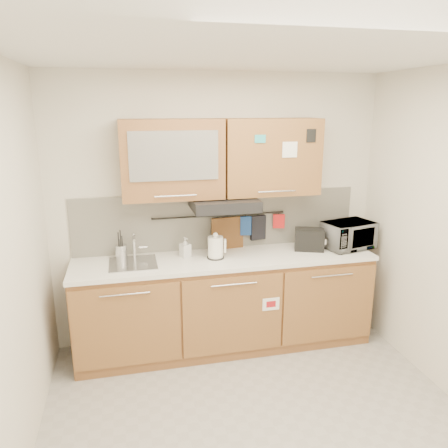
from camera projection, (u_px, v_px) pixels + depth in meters
floor at (262, 428)px, 3.20m from camera, size 3.20×3.20×0.00m
ceiling at (273, 50)px, 2.52m from camera, size 3.20×3.20×0.00m
wall_back at (218, 210)px, 4.28m from camera, size 3.20×0.00×3.20m
wall_left at (3, 283)px, 2.52m from camera, size 0.00×3.00×3.00m
base_cabinet at (225, 307)px, 4.22m from camera, size 2.80×0.64×0.88m
countertop at (226, 259)px, 4.09m from camera, size 2.82×0.62×0.04m
backsplash at (219, 220)px, 4.29m from camera, size 2.80×0.02×0.56m
upper_cabinets at (222, 158)px, 3.97m from camera, size 1.82×0.37×0.70m
range_hood at (224, 204)px, 4.01m from camera, size 0.60×0.46×0.10m
sink at (133, 263)px, 3.92m from camera, size 0.42×0.40×0.26m
utensil_rail at (220, 215)px, 4.24m from camera, size 1.30×0.02×0.02m
utensil_crock at (121, 252)px, 4.01m from camera, size 0.14×0.14×0.27m
kettle at (216, 248)px, 4.04m from camera, size 0.18×0.16×0.25m
toaster at (309, 239)px, 4.27m from camera, size 0.32×0.26×0.21m
microwave at (348, 235)px, 4.32m from camera, size 0.54×0.43×0.26m
soap_bottle at (185, 247)px, 4.07m from camera, size 0.11×0.11×0.19m
cutting_board at (228, 237)px, 4.30m from camera, size 0.32×0.06×0.40m
oven_mitt at (246, 226)px, 4.31m from camera, size 0.12×0.04×0.19m
dark_pouch at (258, 228)px, 4.35m from camera, size 0.16×0.07×0.25m
pot_holder at (279, 221)px, 4.38m from camera, size 0.12×0.05×0.14m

